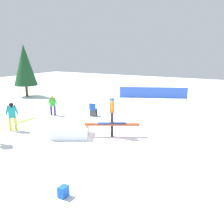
{
  "coord_description": "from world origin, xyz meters",
  "views": [
    {
      "loc": [
        5.79,
        -10.53,
        4.23
      ],
      "look_at": [
        0.0,
        0.0,
        1.27
      ],
      "focal_mm": 40.0,
      "sensor_mm": 36.0,
      "label": 1
    }
  ],
  "objects_px": {
    "rail_feature": "(112,125)",
    "pine_tree_near": "(25,65)",
    "backpack_on_snow": "(63,192)",
    "folding_chair": "(93,110)",
    "main_rider_on_rail": "(112,111)",
    "loose_snowboard_lime": "(27,120)",
    "bystander_green": "(53,104)",
    "bystander_teal": "(12,115)"
  },
  "relations": [
    {
      "from": "pine_tree_near",
      "to": "backpack_on_snow",
      "type": "bearing_deg",
      "value": -39.61
    },
    {
      "from": "bystander_teal",
      "to": "pine_tree_near",
      "type": "height_order",
      "value": "pine_tree_near"
    },
    {
      "from": "bystander_teal",
      "to": "loose_snowboard_lime",
      "type": "height_order",
      "value": "bystander_teal"
    },
    {
      "from": "main_rider_on_rail",
      "to": "bystander_teal",
      "type": "height_order",
      "value": "main_rider_on_rail"
    },
    {
      "from": "bystander_teal",
      "to": "backpack_on_snow",
      "type": "bearing_deg",
      "value": 101.54
    },
    {
      "from": "backpack_on_snow",
      "to": "pine_tree_near",
      "type": "xyz_separation_m",
      "value": [
        -13.96,
        11.55,
        2.78
      ]
    },
    {
      "from": "bystander_teal",
      "to": "bystander_green",
      "type": "bearing_deg",
      "value": -133.15
    },
    {
      "from": "loose_snowboard_lime",
      "to": "pine_tree_near",
      "type": "xyz_separation_m",
      "value": [
        -6.52,
        6.08,
        2.93
      ]
    },
    {
      "from": "rail_feature",
      "to": "folding_chair",
      "type": "relative_size",
      "value": 2.92
    },
    {
      "from": "pine_tree_near",
      "to": "main_rider_on_rail",
      "type": "bearing_deg",
      "value": -25.86
    },
    {
      "from": "folding_chair",
      "to": "pine_tree_near",
      "type": "relative_size",
      "value": 0.18
    },
    {
      "from": "loose_snowboard_lime",
      "to": "bystander_green",
      "type": "bearing_deg",
      "value": 157.38
    },
    {
      "from": "loose_snowboard_lime",
      "to": "folding_chair",
      "type": "relative_size",
      "value": 1.59
    },
    {
      "from": "bystander_green",
      "to": "main_rider_on_rail",
      "type": "bearing_deg",
      "value": 134.05
    },
    {
      "from": "loose_snowboard_lime",
      "to": "pine_tree_near",
      "type": "distance_m",
      "value": 9.39
    },
    {
      "from": "bystander_teal",
      "to": "loose_snowboard_lime",
      "type": "xyz_separation_m",
      "value": [
        -0.93,
        1.79,
        -0.86
      ]
    },
    {
      "from": "loose_snowboard_lime",
      "to": "rail_feature",
      "type": "bearing_deg",
      "value": 84.56
    },
    {
      "from": "rail_feature",
      "to": "bystander_green",
      "type": "relative_size",
      "value": 1.92
    },
    {
      "from": "main_rider_on_rail",
      "to": "pine_tree_near",
      "type": "relative_size",
      "value": 0.28
    },
    {
      "from": "bystander_teal",
      "to": "backpack_on_snow",
      "type": "distance_m",
      "value": 7.51
    },
    {
      "from": "rail_feature",
      "to": "pine_tree_near",
      "type": "xyz_separation_m",
      "value": [
        -12.61,
        6.11,
        2.37
      ]
    },
    {
      "from": "bystander_green",
      "to": "backpack_on_snow",
      "type": "xyz_separation_m",
      "value": [
        6.88,
        -7.26,
        -0.58
      ]
    },
    {
      "from": "main_rider_on_rail",
      "to": "bystander_green",
      "type": "bearing_deg",
      "value": 131.74
    },
    {
      "from": "rail_feature",
      "to": "main_rider_on_rail",
      "type": "bearing_deg",
      "value": 0.0
    },
    {
      "from": "bystander_teal",
      "to": "folding_chair",
      "type": "bearing_deg",
      "value": -163.36
    },
    {
      "from": "bystander_teal",
      "to": "pine_tree_near",
      "type": "distance_m",
      "value": 11.04
    },
    {
      "from": "bystander_green",
      "to": "pine_tree_near",
      "type": "distance_m",
      "value": 8.57
    },
    {
      "from": "main_rider_on_rail",
      "to": "backpack_on_snow",
      "type": "bearing_deg",
      "value": -106.11
    },
    {
      "from": "folding_chair",
      "to": "main_rider_on_rail",
      "type": "bearing_deg",
      "value": 125.31
    },
    {
      "from": "main_rider_on_rail",
      "to": "bystander_teal",
      "type": "xyz_separation_m",
      "value": [
        -5.16,
        -1.76,
        -0.46
      ]
    },
    {
      "from": "backpack_on_snow",
      "to": "bystander_green",
      "type": "bearing_deg",
      "value": 44.48
    },
    {
      "from": "main_rider_on_rail",
      "to": "loose_snowboard_lime",
      "type": "height_order",
      "value": "main_rider_on_rail"
    },
    {
      "from": "rail_feature",
      "to": "pine_tree_near",
      "type": "bearing_deg",
      "value": 126.1
    },
    {
      "from": "bystander_teal",
      "to": "folding_chair",
      "type": "height_order",
      "value": "bystander_teal"
    },
    {
      "from": "bystander_teal",
      "to": "rail_feature",
      "type": "bearing_deg",
      "value": 149.84
    },
    {
      "from": "backpack_on_snow",
      "to": "pine_tree_near",
      "type": "bearing_deg",
      "value": 51.43
    },
    {
      "from": "rail_feature",
      "to": "bystander_teal",
      "type": "relative_size",
      "value": 1.65
    },
    {
      "from": "pine_tree_near",
      "to": "bystander_teal",
      "type": "bearing_deg",
      "value": -46.59
    },
    {
      "from": "bystander_teal",
      "to": "backpack_on_snow",
      "type": "relative_size",
      "value": 4.57
    },
    {
      "from": "bystander_green",
      "to": "bystander_teal",
      "type": "bearing_deg",
      "value": 68.15
    },
    {
      "from": "backpack_on_snow",
      "to": "pine_tree_near",
      "type": "distance_m",
      "value": 18.33
    },
    {
      "from": "bystander_green",
      "to": "rail_feature",
      "type": "bearing_deg",
      "value": 134.05
    }
  ]
}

